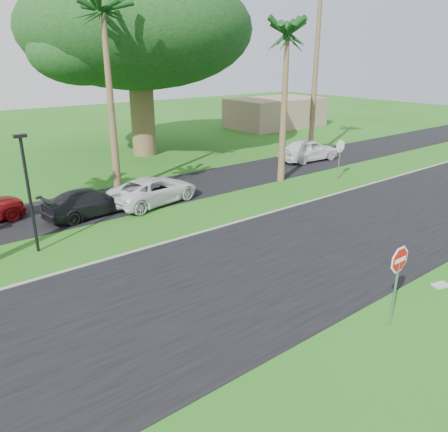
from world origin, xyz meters
name	(u,v)px	position (x,y,z in m)	size (l,w,h in m)	color
ground	(300,289)	(0.00, 0.00, 0.00)	(120.00, 120.00, 0.00)	#295A16
road	(260,267)	(0.00, 2.00, 0.01)	(120.00, 8.00, 0.02)	black
parking_strip	(130,198)	(0.00, 12.50, 0.01)	(120.00, 5.00, 0.02)	black
curb	(197,233)	(0.00, 6.05, 0.03)	(120.00, 0.12, 0.06)	gray
stop_sign_near	(398,270)	(0.50, -3.00, 1.77)	(1.05, 0.07, 2.62)	gray
stop_sign_far	(340,151)	(12.00, 8.00, 1.77)	(1.05, 0.07, 2.62)	gray
palm_center	(103,16)	(0.00, 14.00, 9.16)	(5.00, 5.00, 10.50)	brown
palm_right_near	(287,39)	(9.00, 10.00, 8.19)	(5.00, 5.00, 9.50)	brown
canopy_tree	(137,31)	(6.00, 22.00, 8.95)	(16.50, 16.50, 13.12)	brown
streetlight_right	(28,187)	(-6.00, 8.50, 2.65)	(0.45, 0.25, 4.64)	black
building_far	(275,112)	(24.00, 26.00, 1.50)	(10.00, 6.00, 3.00)	gray
car_dark	(90,202)	(-2.73, 11.23, 0.65)	(1.83, 4.49, 1.30)	black
car_minivan	(154,190)	(0.63, 10.96, 0.68)	(2.27, 4.93, 1.37)	silver
car_pickup	(309,150)	(14.38, 12.60, 0.80)	(1.89, 4.70, 1.60)	white
utility_slab	(441,285)	(3.92, -2.76, 0.03)	(0.55, 0.35, 0.06)	#9C9B94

